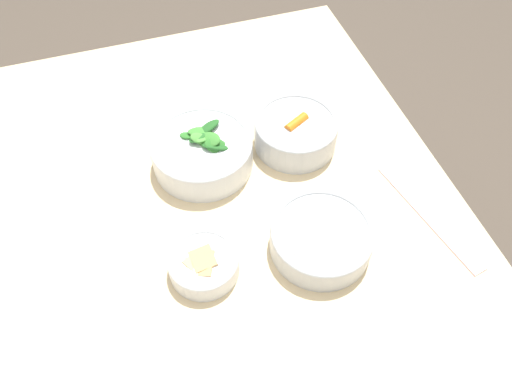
# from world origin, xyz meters

# --- Properties ---
(ground_plane) EXTENTS (10.00, 10.00, 0.00)m
(ground_plane) POSITION_xyz_m (0.00, 0.00, 0.00)
(ground_plane) COLOR #4C4238
(dining_table) EXTENTS (1.06, 0.85, 0.74)m
(dining_table) POSITION_xyz_m (0.00, 0.00, 0.62)
(dining_table) COLOR beige
(dining_table) RESTS_ON ground_plane
(bowl_carrots) EXTENTS (0.17, 0.17, 0.07)m
(bowl_carrots) POSITION_xyz_m (-0.09, 0.17, 0.78)
(bowl_carrots) COLOR silver
(bowl_carrots) RESTS_ON dining_table
(bowl_greens) EXTENTS (0.20, 0.20, 0.09)m
(bowl_greens) POSITION_xyz_m (-0.10, -0.02, 0.78)
(bowl_greens) COLOR silver
(bowl_greens) RESTS_ON dining_table
(bowl_beans_hotdog) EXTENTS (0.18, 0.18, 0.05)m
(bowl_beans_hotdog) POSITION_xyz_m (0.15, 0.12, 0.77)
(bowl_beans_hotdog) COLOR silver
(bowl_beans_hotdog) RESTS_ON dining_table
(bowl_cookies) EXTENTS (0.12, 0.12, 0.04)m
(bowl_cookies) POSITION_xyz_m (0.13, -0.08, 0.77)
(bowl_cookies) COLOR silver
(bowl_cookies) RESTS_ON dining_table
(ruler) EXTENTS (0.27, 0.08, 0.00)m
(ruler) POSITION_xyz_m (0.15, 0.34, 0.74)
(ruler) COLOR #EFB7C6
(ruler) RESTS_ON dining_table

